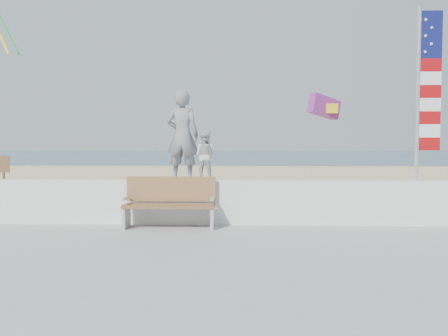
{
  "coord_description": "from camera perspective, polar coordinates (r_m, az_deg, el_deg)",
  "views": [
    {
      "loc": [
        0.52,
        -7.76,
        1.85
      ],
      "look_at": [
        0.2,
        1.8,
        1.35
      ],
      "focal_mm": 38.0,
      "sensor_mm": 36.0,
      "label": 1
    }
  ],
  "objects": [
    {
      "name": "sign",
      "position": [
        13.07,
        -24.98,
        -1.26
      ],
      "size": [
        0.32,
        0.07,
        1.46
      ],
      "color": "brown",
      "rests_on": "sand"
    },
    {
      "name": "flag",
      "position": [
        10.5,
        22.97,
        9.0
      ],
      "size": [
        0.5,
        0.08,
        3.5
      ],
      "color": "silver",
      "rests_on": "seawall"
    },
    {
      "name": "sand",
      "position": [
        16.86,
        0.14,
        -3.17
      ],
      "size": [
        90.0,
        40.0,
        0.08
      ],
      "primitive_type": "cube",
      "color": "#C9B686",
      "rests_on": "ground"
    },
    {
      "name": "ground",
      "position": [
        7.99,
        -1.9,
        -10.4
      ],
      "size": [
        220.0,
        220.0,
        0.0
      ],
      "primitive_type": "plane",
      "color": "#2F4A5E",
      "rests_on": "ground"
    },
    {
      "name": "child",
      "position": [
        9.79,
        -2.35,
        1.46
      ],
      "size": [
        0.58,
        0.5,
        1.02
      ],
      "primitive_type": "imported",
      "rotation": [
        0.0,
        0.0,
        2.88
      ],
      "color": "silver",
      "rests_on": "seawall"
    },
    {
      "name": "bench",
      "position": [
        9.47,
        -6.52,
        -4.07
      ],
      "size": [
        1.8,
        0.57,
        1.0
      ],
      "color": "brown",
      "rests_on": "boardwalk"
    },
    {
      "name": "adult",
      "position": [
        9.83,
        -5.02,
        3.92
      ],
      "size": [
        0.74,
        0.55,
        1.86
      ],
      "primitive_type": "imported",
      "rotation": [
        0.0,
        0.0,
        2.98
      ],
      "color": "gray",
      "rests_on": "seawall"
    },
    {
      "name": "seawall",
      "position": [
        9.85,
        -1.13,
        -4.13
      ],
      "size": [
        30.0,
        0.35,
        0.9
      ],
      "primitive_type": "cube",
      "color": "white",
      "rests_on": "boardwalk"
    },
    {
      "name": "parafoil_kite",
      "position": [
        11.56,
        12.08,
        7.2
      ],
      "size": [
        0.87,
        0.67,
        0.61
      ],
      "color": "#FD2E1C",
      "rests_on": "ground"
    }
  ]
}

